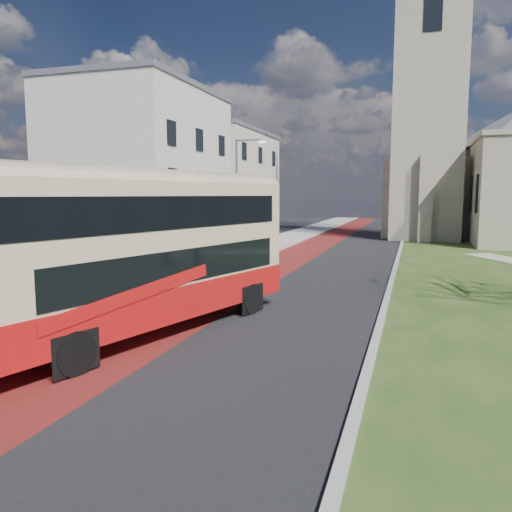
% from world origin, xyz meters
% --- Properties ---
extents(ground, '(160.00, 160.00, 0.00)m').
position_xyz_m(ground, '(0.00, 0.00, 0.00)').
color(ground, black).
rests_on(ground, ground).
extents(road_carriageway, '(9.00, 120.00, 0.01)m').
position_xyz_m(road_carriageway, '(1.50, 20.00, 0.01)').
color(road_carriageway, black).
rests_on(road_carriageway, ground).
extents(bus_lane, '(3.40, 120.00, 0.01)m').
position_xyz_m(bus_lane, '(-1.20, 20.00, 0.01)').
color(bus_lane, '#591414').
rests_on(bus_lane, ground).
extents(pavement_west, '(4.00, 120.00, 0.12)m').
position_xyz_m(pavement_west, '(-5.00, 20.00, 0.06)').
color(pavement_west, gray).
rests_on(pavement_west, ground).
extents(kerb_west, '(0.25, 120.00, 0.13)m').
position_xyz_m(kerb_west, '(-3.00, 20.00, 0.07)').
color(kerb_west, '#999993').
rests_on(kerb_west, ground).
extents(kerb_east, '(0.25, 80.00, 0.13)m').
position_xyz_m(kerb_east, '(6.10, 22.00, 0.07)').
color(kerb_east, '#999993').
rests_on(kerb_east, ground).
extents(pedestrian_railing, '(0.07, 24.00, 1.12)m').
position_xyz_m(pedestrian_railing, '(-2.95, 4.00, 0.55)').
color(pedestrian_railing, '#0D3926').
rests_on(pedestrian_railing, ground).
extents(gothic_church, '(16.38, 18.00, 40.00)m').
position_xyz_m(gothic_church, '(12.56, 38.00, 13.13)').
color(gothic_church, gray).
rests_on(gothic_church, ground).
extents(street_block_near, '(10.30, 14.30, 13.00)m').
position_xyz_m(street_block_near, '(-14.00, 22.00, 6.51)').
color(street_block_near, beige).
rests_on(street_block_near, ground).
extents(street_block_far, '(10.30, 16.30, 11.50)m').
position_xyz_m(street_block_far, '(-14.00, 38.00, 5.76)').
color(street_block_far, beige).
rests_on(street_block_far, ground).
extents(streetlamp, '(2.13, 0.18, 8.00)m').
position_xyz_m(streetlamp, '(-4.35, 18.00, 4.59)').
color(streetlamp, gray).
rests_on(streetlamp, pavement_west).
extents(bus, '(6.01, 12.33, 5.03)m').
position_xyz_m(bus, '(-1.00, -0.35, 2.87)').
color(bus, '#B01011').
rests_on(bus, ground).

